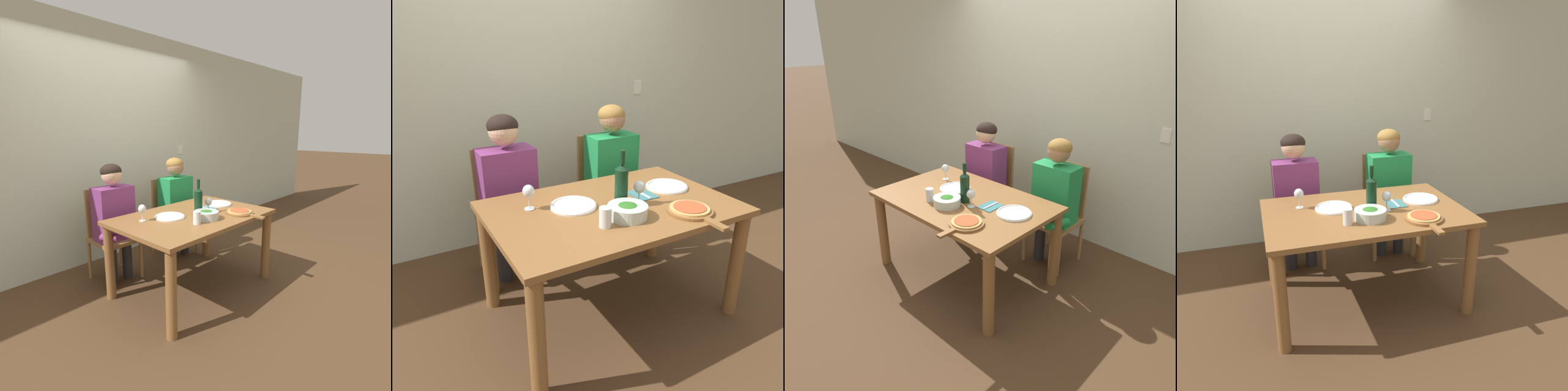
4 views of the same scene
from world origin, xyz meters
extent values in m
plane|color=#4C331E|center=(0.00, 0.00, 0.00)|extent=(40.00, 40.00, 0.00)
cube|color=beige|center=(0.00, 1.32, 1.35)|extent=(10.00, 0.05, 2.70)
cube|color=white|center=(1.10, 1.29, 1.25)|extent=(0.08, 0.01, 0.12)
cube|color=brown|center=(0.00, 0.00, 0.73)|extent=(1.46, 0.95, 0.04)
cylinder|color=brown|center=(-0.67, -0.41, 0.35)|extent=(0.09, 0.09, 0.71)
cylinder|color=brown|center=(0.67, -0.41, 0.35)|extent=(0.09, 0.09, 0.71)
cylinder|color=brown|center=(-0.67, 0.41, 0.35)|extent=(0.09, 0.09, 0.71)
cylinder|color=brown|center=(0.67, 0.41, 0.35)|extent=(0.09, 0.09, 0.71)
cube|color=#9E7042|center=(-0.41, 0.73, 0.42)|extent=(0.42, 0.42, 0.04)
cube|color=#9E7042|center=(-0.41, 0.93, 0.70)|extent=(0.38, 0.03, 0.51)
cylinder|color=#9E7042|center=(-0.60, 0.54, 0.20)|extent=(0.04, 0.04, 0.41)
cylinder|color=#9E7042|center=(-0.22, 0.54, 0.20)|extent=(0.04, 0.04, 0.41)
cylinder|color=#9E7042|center=(-0.60, 0.92, 0.20)|extent=(0.04, 0.04, 0.41)
cylinder|color=#9E7042|center=(-0.22, 0.92, 0.20)|extent=(0.04, 0.04, 0.41)
cube|color=#9E7042|center=(0.45, 0.73, 0.42)|extent=(0.42, 0.42, 0.04)
cube|color=#9E7042|center=(0.45, 0.93, 0.70)|extent=(0.38, 0.03, 0.51)
cylinder|color=#9E7042|center=(0.26, 0.54, 0.20)|extent=(0.04, 0.04, 0.41)
cylinder|color=#9E7042|center=(0.64, 0.54, 0.20)|extent=(0.04, 0.04, 0.41)
cylinder|color=#9E7042|center=(0.26, 0.92, 0.20)|extent=(0.04, 0.04, 0.41)
cylinder|color=#9E7042|center=(0.64, 0.92, 0.20)|extent=(0.04, 0.04, 0.41)
cylinder|color=#28282D|center=(-0.50, 0.65, 0.22)|extent=(0.10, 0.10, 0.44)
cylinder|color=#28282D|center=(-0.32, 0.65, 0.22)|extent=(0.10, 0.10, 0.44)
cube|color=#7A3370|center=(-0.41, 0.71, 0.71)|extent=(0.38, 0.22, 0.54)
cylinder|color=#7A3370|center=(-0.61, 0.47, 0.56)|extent=(0.07, 0.31, 0.14)
cylinder|color=#7A3370|center=(-0.21, 0.47, 0.56)|extent=(0.07, 0.31, 0.14)
sphere|color=#DBAD89|center=(-0.41, 0.71, 1.10)|extent=(0.20, 0.20, 0.20)
ellipsoid|color=black|center=(-0.41, 0.72, 1.14)|extent=(0.21, 0.21, 0.15)
cylinder|color=#28282D|center=(0.36, 0.65, 0.22)|extent=(0.10, 0.10, 0.44)
cylinder|color=#28282D|center=(0.54, 0.65, 0.22)|extent=(0.10, 0.10, 0.44)
cube|color=#1E8C47|center=(0.45, 0.71, 0.71)|extent=(0.38, 0.22, 0.54)
cylinder|color=#1E8C47|center=(0.25, 0.47, 0.56)|extent=(0.07, 0.31, 0.14)
cylinder|color=#1E8C47|center=(0.65, 0.47, 0.56)|extent=(0.07, 0.31, 0.14)
sphere|color=#9E7051|center=(0.45, 0.71, 1.10)|extent=(0.20, 0.20, 0.20)
ellipsoid|color=olive|center=(0.45, 0.72, 1.14)|extent=(0.21, 0.21, 0.15)
cylinder|color=black|center=(0.04, -0.03, 0.86)|extent=(0.08, 0.08, 0.23)
cone|color=black|center=(0.04, -0.03, 0.99)|extent=(0.08, 0.08, 0.03)
cylinder|color=black|center=(0.04, -0.03, 1.05)|extent=(0.03, 0.03, 0.08)
cylinder|color=silver|center=(-0.01, -0.18, 0.78)|extent=(0.23, 0.23, 0.07)
ellipsoid|color=#2D6B23|center=(-0.01, -0.18, 0.79)|extent=(0.18, 0.18, 0.08)
cylinder|color=white|center=(-0.21, 0.09, 0.75)|extent=(0.28, 0.28, 0.01)
torus|color=white|center=(-0.21, 0.09, 0.76)|extent=(0.27, 0.27, 0.02)
cylinder|color=white|center=(0.48, 0.08, 0.75)|extent=(0.28, 0.28, 0.01)
torus|color=white|center=(0.48, 0.08, 0.76)|extent=(0.27, 0.27, 0.02)
cylinder|color=brown|center=(0.34, -0.30, 0.75)|extent=(0.27, 0.27, 0.02)
cube|color=brown|center=(0.34, -0.50, 0.75)|extent=(0.04, 0.14, 0.02)
cylinder|color=tan|center=(0.34, -0.30, 0.77)|extent=(0.23, 0.23, 0.01)
cylinder|color=#AD4C28|center=(0.34, -0.30, 0.78)|extent=(0.19, 0.19, 0.01)
cylinder|color=silver|center=(-0.45, 0.19, 0.75)|extent=(0.06, 0.06, 0.01)
cylinder|color=silver|center=(-0.45, 0.19, 0.79)|extent=(0.01, 0.01, 0.07)
ellipsoid|color=silver|center=(-0.45, 0.19, 0.86)|extent=(0.07, 0.07, 0.08)
ellipsoid|color=maroon|center=(-0.45, 0.19, 0.85)|extent=(0.06, 0.06, 0.03)
cylinder|color=silver|center=(0.15, -0.06, 0.75)|extent=(0.06, 0.06, 0.01)
cylinder|color=silver|center=(0.15, -0.06, 0.79)|extent=(0.01, 0.01, 0.07)
ellipsoid|color=silver|center=(0.15, -0.06, 0.86)|extent=(0.07, 0.07, 0.08)
ellipsoid|color=maroon|center=(0.15, -0.06, 0.85)|extent=(0.06, 0.06, 0.03)
cylinder|color=silver|center=(-0.18, -0.22, 0.80)|extent=(0.07, 0.07, 0.11)
cube|color=#387075|center=(0.26, 0.05, 0.75)|extent=(0.14, 0.18, 0.01)
cube|color=silver|center=(0.26, 0.05, 0.75)|extent=(0.01, 0.17, 0.01)
camera|label=1|loc=(-2.03, -1.92, 1.54)|focal=28.00mm
camera|label=2|loc=(-1.14, -1.75, 1.65)|focal=35.00mm
camera|label=3|loc=(2.13, -2.02, 2.10)|focal=35.00mm
camera|label=4|loc=(-0.75, -2.51, 1.75)|focal=35.00mm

